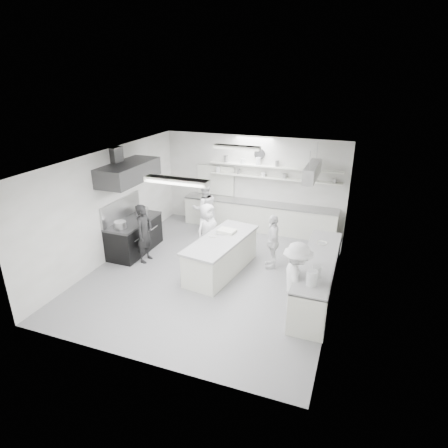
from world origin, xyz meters
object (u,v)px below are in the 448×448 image
(stove, at_px, (135,237))
(prep_island, at_px, (221,256))
(cook_stove, at_px, (144,233))
(back_counter, at_px, (258,216))
(cook_back, at_px, (205,208))
(right_counter, at_px, (317,278))

(stove, xyz_separation_m, prep_island, (2.76, -0.25, -0.01))
(cook_stove, bearing_deg, stove, 57.78)
(back_counter, xyz_separation_m, cook_back, (-1.55, -0.83, 0.37))
(back_counter, relative_size, right_counter, 1.52)
(back_counter, distance_m, cook_stove, 3.96)
(back_counter, bearing_deg, cook_stove, -125.57)
(stove, height_order, cook_stove, cook_stove)
(stove, height_order, prep_island, stove)
(back_counter, relative_size, cook_back, 3.02)
(back_counter, height_order, prep_island, back_counter)
(cook_stove, bearing_deg, right_counter, -90.68)
(prep_island, height_order, cook_back, cook_back)
(stove, relative_size, cook_back, 1.09)
(stove, distance_m, back_counter, 4.03)
(prep_island, bearing_deg, cook_back, 130.74)
(back_counter, distance_m, cook_back, 1.79)
(cook_stove, bearing_deg, cook_back, -15.72)
(back_counter, bearing_deg, cook_back, -151.85)
(right_counter, bearing_deg, stove, 173.48)
(cook_back, bearing_deg, prep_island, 86.27)
(right_counter, xyz_separation_m, prep_island, (-2.49, 0.35, -0.03))
(stove, distance_m, cook_stove, 0.82)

